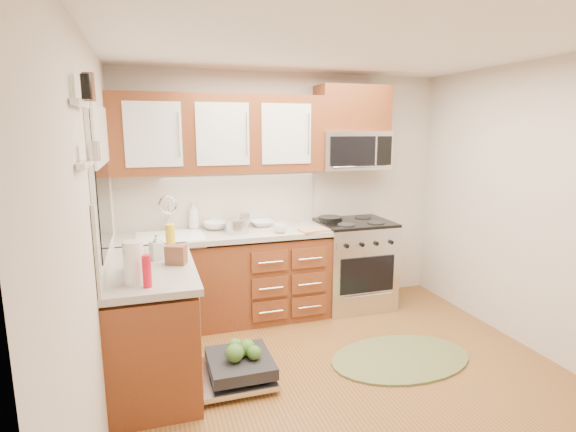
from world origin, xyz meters
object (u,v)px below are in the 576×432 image
object	(u,v)px
range	(354,264)
sink	(171,249)
paper_towel_roll	(134,263)
microwave	(352,150)
cutting_board	(314,230)
cup	(280,228)
bowl_a	(262,223)
rug	(401,358)
bowl_b	(216,225)
upper_cabinets	(220,134)
skillet	(330,219)
dishwasher	(235,369)
stock_pot	(237,226)

from	to	relation	value
range	sink	distance (m)	1.96
range	paper_towel_roll	xyz separation A→B (m)	(-2.22, -1.29, 0.59)
microwave	sink	size ratio (longest dim) A/B	1.23
cutting_board	cup	distance (m)	0.35
microwave	bowl_a	xyz separation A→B (m)	(-0.98, 0.05, -0.75)
rug	bowl_b	size ratio (longest dim) A/B	4.92
paper_towel_roll	cup	size ratio (longest dim) A/B	2.20
upper_cabinets	microwave	distance (m)	1.42
skillet	paper_towel_roll	size ratio (longest dim) A/B	0.89
range	skillet	world-z (taller)	skillet
sink	dishwasher	distance (m)	1.38
cutting_board	rug	bearing A→B (deg)	-67.89
microwave	paper_towel_roll	world-z (taller)	microwave
microwave	dishwasher	size ratio (longest dim) A/B	1.09
microwave	sink	xyz separation A→B (m)	(-1.93, -0.13, -0.90)
skillet	cutting_board	bearing A→B (deg)	-134.96
skillet	bowl_a	xyz separation A→B (m)	(-0.73, 0.09, -0.02)
paper_towel_roll	bowl_b	xyz separation A→B (m)	(0.75, 1.46, -0.10)
dishwasher	bowl_a	distance (m)	1.65
upper_cabinets	microwave	world-z (taller)	upper_cabinets
dishwasher	microwave	bearing A→B (deg)	39.07
rug	bowl_a	xyz separation A→B (m)	(-0.85, 1.39, 0.94)
upper_cabinets	stock_pot	distance (m)	0.91
sink	bowl_b	size ratio (longest dim) A/B	2.48
bowl_b	cup	xyz separation A→B (m)	(0.58, -0.35, 0.01)
upper_cabinets	cup	size ratio (longest dim) A/B	15.84
microwave	rug	distance (m)	2.16
rug	microwave	bearing A→B (deg)	84.20
skillet	bowl_b	distance (m)	1.22
microwave	dishwasher	bearing A→B (deg)	-140.93
microwave	stock_pot	bearing A→B (deg)	-172.49
cutting_board	paper_towel_roll	bearing A→B (deg)	-147.07
microwave	stock_pot	distance (m)	1.49
stock_pot	cup	xyz separation A→B (m)	(0.41, -0.13, -0.02)
microwave	cup	world-z (taller)	microwave
sink	paper_towel_roll	bearing A→B (deg)	-102.72
skillet	bowl_b	xyz separation A→B (m)	(-1.21, 0.09, -0.01)
sink	microwave	bearing A→B (deg)	3.85
stock_pot	cutting_board	size ratio (longest dim) A/B	0.78
upper_cabinets	bowl_b	size ratio (longest dim) A/B	8.20
microwave	sink	bearing A→B (deg)	-176.15
microwave	stock_pot	xyz separation A→B (m)	(-1.30, -0.17, -0.71)
rug	cup	size ratio (longest dim) A/B	9.50
cup	rug	bearing A→B (deg)	-54.17
sink	paper_towel_roll	xyz separation A→B (m)	(-0.29, -1.28, 0.27)
range	rug	size ratio (longest dim) A/B	0.77
sink	skillet	xyz separation A→B (m)	(1.68, 0.09, 0.17)
paper_towel_roll	bowl_b	bearing A→B (deg)	62.84
dishwasher	bowl_b	world-z (taller)	bowl_b
range	cup	size ratio (longest dim) A/B	7.34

